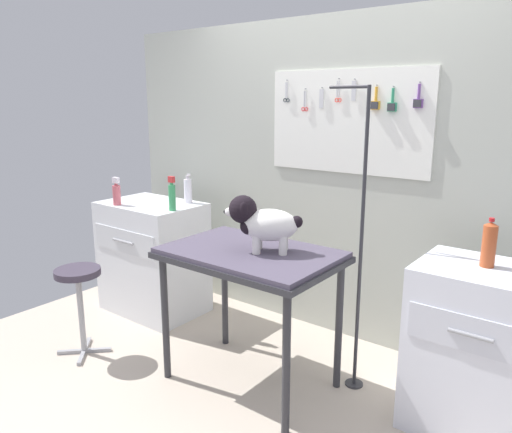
{
  "coord_description": "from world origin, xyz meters",
  "views": [
    {
      "loc": [
        1.67,
        -1.86,
        1.73
      ],
      "look_at": [
        -0.03,
        0.36,
        1.06
      ],
      "focal_mm": 34.54,
      "sensor_mm": 36.0,
      "label": 1
    }
  ],
  "objects_px": {
    "grooming_arm": "(359,254)",
    "counter_left": "(153,257)",
    "dog": "(262,222)",
    "soda_bottle": "(489,244)",
    "stool": "(79,286)",
    "cabinet_right": "(481,351)",
    "spray_bottle_short": "(188,191)",
    "grooming_table": "(250,264)"
  },
  "relations": [
    {
      "from": "grooming_arm",
      "to": "counter_left",
      "type": "distance_m",
      "value": 1.88
    },
    {
      "from": "dog",
      "to": "soda_bottle",
      "type": "height_order",
      "value": "dog"
    },
    {
      "from": "grooming_arm",
      "to": "stool",
      "type": "bearing_deg",
      "value": -154.69
    },
    {
      "from": "counter_left",
      "to": "cabinet_right",
      "type": "relative_size",
      "value": 1.01
    },
    {
      "from": "dog",
      "to": "soda_bottle",
      "type": "distance_m",
      "value": 1.2
    },
    {
      "from": "cabinet_right",
      "to": "stool",
      "type": "relative_size",
      "value": 1.47
    },
    {
      "from": "spray_bottle_short",
      "to": "stool",
      "type": "bearing_deg",
      "value": -93.83
    },
    {
      "from": "soda_bottle",
      "to": "dog",
      "type": "bearing_deg",
      "value": -161.53
    },
    {
      "from": "grooming_arm",
      "to": "soda_bottle",
      "type": "distance_m",
      "value": 0.7
    },
    {
      "from": "grooming_table",
      "to": "dog",
      "type": "xyz_separation_m",
      "value": [
        0.07,
        0.02,
        0.26
      ]
    },
    {
      "from": "grooming_arm",
      "to": "soda_bottle",
      "type": "xyz_separation_m",
      "value": [
        0.68,
        0.04,
        0.18
      ]
    },
    {
      "from": "dog",
      "to": "counter_left",
      "type": "bearing_deg",
      "value": 165.76
    },
    {
      "from": "grooming_table",
      "to": "spray_bottle_short",
      "type": "xyz_separation_m",
      "value": [
        -1.08,
        0.56,
        0.24
      ]
    },
    {
      "from": "cabinet_right",
      "to": "grooming_arm",
      "type": "bearing_deg",
      "value": -178.71
    },
    {
      "from": "stool",
      "to": "spray_bottle_short",
      "type": "bearing_deg",
      "value": 86.17
    },
    {
      "from": "dog",
      "to": "counter_left",
      "type": "relative_size",
      "value": 0.47
    },
    {
      "from": "cabinet_right",
      "to": "spray_bottle_short",
      "type": "bearing_deg",
      "value": 175.4
    },
    {
      "from": "spray_bottle_short",
      "to": "cabinet_right",
      "type": "bearing_deg",
      "value": -4.6
    },
    {
      "from": "grooming_table",
      "to": "stool",
      "type": "bearing_deg",
      "value": -159.45
    },
    {
      "from": "spray_bottle_short",
      "to": "soda_bottle",
      "type": "bearing_deg",
      "value": -4.05
    },
    {
      "from": "grooming_table",
      "to": "cabinet_right",
      "type": "bearing_deg",
      "value": 17.07
    },
    {
      "from": "grooming_arm",
      "to": "grooming_table",
      "type": "bearing_deg",
      "value": -145.52
    },
    {
      "from": "grooming_table",
      "to": "grooming_arm",
      "type": "xyz_separation_m",
      "value": [
        0.53,
        0.36,
        0.07
      ]
    },
    {
      "from": "grooming_table",
      "to": "soda_bottle",
      "type": "xyz_separation_m",
      "value": [
        1.21,
        0.4,
        0.25
      ]
    },
    {
      "from": "grooming_table",
      "to": "counter_left",
      "type": "xyz_separation_m",
      "value": [
        -1.32,
        0.37,
        -0.32
      ]
    },
    {
      "from": "grooming_arm",
      "to": "stool",
      "type": "xyz_separation_m",
      "value": [
        -1.67,
        -0.79,
        -0.35
      ]
    },
    {
      "from": "cabinet_right",
      "to": "soda_bottle",
      "type": "relative_size",
      "value": 3.59
    },
    {
      "from": "dog",
      "to": "soda_bottle",
      "type": "xyz_separation_m",
      "value": [
        1.14,
        0.38,
        -0.02
      ]
    },
    {
      "from": "soda_bottle",
      "to": "grooming_table",
      "type": "bearing_deg",
      "value": -161.59
    },
    {
      "from": "spray_bottle_short",
      "to": "grooming_arm",
      "type": "bearing_deg",
      "value": -7.16
    },
    {
      "from": "grooming_table",
      "to": "stool",
      "type": "xyz_separation_m",
      "value": [
        -1.15,
        -0.43,
        -0.28
      ]
    },
    {
      "from": "dog",
      "to": "counter_left",
      "type": "distance_m",
      "value": 1.54
    },
    {
      "from": "grooming_table",
      "to": "dog",
      "type": "relative_size",
      "value": 2.36
    },
    {
      "from": "counter_left",
      "to": "stool",
      "type": "bearing_deg",
      "value": -77.94
    },
    {
      "from": "grooming_arm",
      "to": "dog",
      "type": "distance_m",
      "value": 0.6
    },
    {
      "from": "counter_left",
      "to": "spray_bottle_short",
      "type": "height_order",
      "value": "spray_bottle_short"
    },
    {
      "from": "cabinet_right",
      "to": "spray_bottle_short",
      "type": "height_order",
      "value": "spray_bottle_short"
    },
    {
      "from": "soda_bottle",
      "to": "spray_bottle_short",
      "type": "bearing_deg",
      "value": 175.95
    },
    {
      "from": "grooming_table",
      "to": "spray_bottle_short",
      "type": "bearing_deg",
      "value": 152.46
    },
    {
      "from": "grooming_arm",
      "to": "counter_left",
      "type": "height_order",
      "value": "grooming_arm"
    },
    {
      "from": "grooming_arm",
      "to": "cabinet_right",
      "type": "distance_m",
      "value": 0.8
    },
    {
      "from": "spray_bottle_short",
      "to": "soda_bottle",
      "type": "height_order",
      "value": "soda_bottle"
    }
  ]
}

